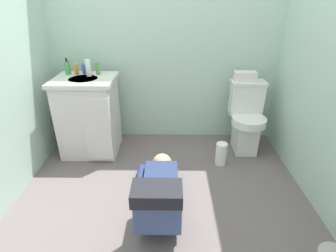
% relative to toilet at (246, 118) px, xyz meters
% --- Properties ---
extents(ground_plane, '(2.97, 3.17, 0.04)m').
position_rel_toilet_xyz_m(ground_plane, '(-0.88, -0.78, -0.39)').
color(ground_plane, '#655A5A').
extents(wall_back, '(2.63, 0.08, 2.40)m').
position_rel_toilet_xyz_m(wall_back, '(-0.88, 0.35, 0.83)').
color(wall_back, '#ACCAB9').
rests_on(wall_back, ground_plane).
extents(toilet, '(0.36, 0.46, 0.75)m').
position_rel_toilet_xyz_m(toilet, '(0.00, 0.00, 0.00)').
color(toilet, silver).
rests_on(toilet, ground_plane).
extents(vanity_cabinet, '(0.60, 0.53, 0.82)m').
position_rel_toilet_xyz_m(vanity_cabinet, '(-1.66, -0.06, 0.05)').
color(vanity_cabinet, silver).
rests_on(vanity_cabinet, ground_plane).
extents(faucet, '(0.02, 0.02, 0.10)m').
position_rel_toilet_xyz_m(faucet, '(-1.67, 0.09, 0.50)').
color(faucet, silver).
rests_on(faucet, vanity_cabinet).
extents(person_plumber, '(0.39, 1.06, 0.52)m').
position_rel_toilet_xyz_m(person_plumber, '(-0.90, -0.97, -0.19)').
color(person_plumber, navy).
rests_on(person_plumber, ground_plane).
extents(tissue_box, '(0.22, 0.11, 0.10)m').
position_rel_toilet_xyz_m(tissue_box, '(-0.05, 0.09, 0.43)').
color(tissue_box, silver).
rests_on(tissue_box, toilet).
extents(soap_dispenser, '(0.06, 0.06, 0.17)m').
position_rel_toilet_xyz_m(soap_dispenser, '(-1.86, 0.07, 0.52)').
color(soap_dispenser, '#449D51').
rests_on(soap_dispenser, vanity_cabinet).
extents(bottle_amber, '(0.04, 0.04, 0.11)m').
position_rel_toilet_xyz_m(bottle_amber, '(-1.77, 0.06, 0.51)').
color(bottle_amber, '#C48A2E').
rests_on(bottle_amber, vanity_cabinet).
extents(bottle_blue, '(0.06, 0.06, 0.10)m').
position_rel_toilet_xyz_m(bottle_blue, '(-1.69, 0.11, 0.50)').
color(bottle_blue, '#4066BD').
rests_on(bottle_blue, vanity_cabinet).
extents(bottle_white, '(0.05, 0.05, 0.16)m').
position_rel_toilet_xyz_m(bottle_white, '(-1.63, 0.01, 0.53)').
color(bottle_white, white).
rests_on(bottle_white, vanity_cabinet).
extents(bottle_green, '(0.04, 0.04, 0.12)m').
position_rel_toilet_xyz_m(bottle_green, '(-1.55, 0.07, 0.51)').
color(bottle_green, '#53A248').
rests_on(bottle_green, vanity_cabinet).
extents(paper_towel_roll, '(0.11, 0.11, 0.24)m').
position_rel_toilet_xyz_m(paper_towel_roll, '(-0.30, -0.32, -0.25)').
color(paper_towel_roll, white).
rests_on(paper_towel_roll, ground_plane).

